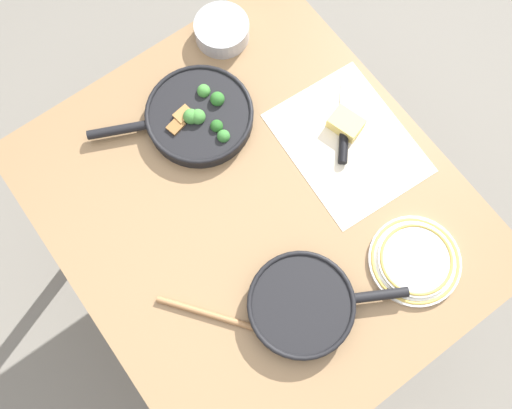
# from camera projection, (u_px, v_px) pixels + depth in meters

# --- Properties ---
(ground_plane) EXTENTS (14.00, 14.00, 0.00)m
(ground_plane) POSITION_uv_depth(u_px,v_px,m) (256.00, 267.00, 2.14)
(ground_plane) COLOR slate
(dining_table_red) EXTENTS (1.07, 0.94, 0.77)m
(dining_table_red) POSITION_uv_depth(u_px,v_px,m) (256.00, 217.00, 1.49)
(dining_table_red) COLOR olive
(dining_table_red) RESTS_ON ground_plane
(skillet_broccoli) EXTENTS (0.28, 0.40, 0.07)m
(skillet_broccoli) POSITION_uv_depth(u_px,v_px,m) (198.00, 116.00, 1.46)
(skillet_broccoli) COLOR black
(skillet_broccoli) RESTS_ON dining_table_red
(skillet_eggs) EXTENTS (0.26, 0.35, 0.05)m
(skillet_eggs) POSITION_uv_depth(u_px,v_px,m) (302.00, 305.00, 1.31)
(skillet_eggs) COLOR black
(skillet_eggs) RESTS_ON dining_table_red
(wooden_spoon) EXTENTS (0.29, 0.23, 0.02)m
(wooden_spoon) POSITION_uv_depth(u_px,v_px,m) (245.00, 325.00, 1.31)
(wooden_spoon) COLOR #996B42
(wooden_spoon) RESTS_ON dining_table_red
(parchment_sheet) EXTENTS (0.39, 0.32, 0.00)m
(parchment_sheet) POSITION_uv_depth(u_px,v_px,m) (347.00, 142.00, 1.46)
(parchment_sheet) COLOR beige
(parchment_sheet) RESTS_ON dining_table_red
(grater_knife) EXTENTS (0.19, 0.17, 0.02)m
(grater_knife) POSITION_uv_depth(u_px,v_px,m) (344.00, 135.00, 1.46)
(grater_knife) COLOR silver
(grater_knife) RESTS_ON dining_table_red
(cheese_block) EXTENTS (0.10, 0.08, 0.04)m
(cheese_block) POSITION_uv_depth(u_px,v_px,m) (346.00, 124.00, 1.46)
(cheese_block) COLOR #EACC66
(cheese_block) RESTS_ON dining_table_red
(dinner_plate_stack) EXTENTS (0.22, 0.22, 0.03)m
(dinner_plate_stack) POSITION_uv_depth(u_px,v_px,m) (415.00, 260.00, 1.35)
(dinner_plate_stack) COLOR white
(dinner_plate_stack) RESTS_ON dining_table_red
(prep_bowl_steel) EXTENTS (0.15, 0.15, 0.05)m
(prep_bowl_steel) POSITION_uv_depth(u_px,v_px,m) (222.00, 30.00, 1.53)
(prep_bowl_steel) COLOR #B7B7BC
(prep_bowl_steel) RESTS_ON dining_table_red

